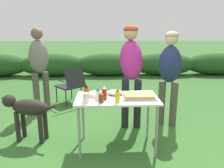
# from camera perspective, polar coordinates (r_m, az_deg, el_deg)

# --- Properties ---
(ground_plane) EXTENTS (60.00, 60.00, 0.00)m
(ground_plane) POSITION_cam_1_polar(r_m,az_deg,el_deg) (3.24, 1.23, -16.07)
(ground_plane) COLOR #336028
(shrub_hedge) EXTENTS (14.40, 0.90, 0.79)m
(shrub_hedge) POSITION_cam_1_polar(r_m,az_deg,el_deg) (7.89, -0.97, 5.11)
(shrub_hedge) COLOR #234C1E
(shrub_hedge) RESTS_ON ground
(folding_table) EXTENTS (1.10, 0.64, 0.74)m
(folding_table) POSITION_cam_1_polar(r_m,az_deg,el_deg) (2.96, 1.30, -4.90)
(folding_table) COLOR silver
(folding_table) RESTS_ON ground
(food_tray) EXTENTS (0.44, 0.29, 0.06)m
(food_tray) POSITION_cam_1_polar(r_m,az_deg,el_deg) (2.92, 7.03, -3.15)
(food_tray) COLOR #9E9EA3
(food_tray) RESTS_ON folding_table
(plate_stack) EXTENTS (0.25, 0.25, 0.05)m
(plate_stack) POSITION_cam_1_polar(r_m,az_deg,el_deg) (2.99, -3.62, -2.71)
(plate_stack) COLOR white
(plate_stack) RESTS_ON folding_table
(mixing_bowl) EXTENTS (0.21, 0.21, 0.07)m
(mixing_bowl) POSITION_cam_1_polar(r_m,az_deg,el_deg) (3.05, 0.77, -2.18)
(mixing_bowl) COLOR #ADBC99
(mixing_bowl) RESTS_ON folding_table
(paper_cup_stack) EXTENTS (0.08, 0.08, 0.13)m
(paper_cup_stack) POSITION_cam_1_polar(r_m,az_deg,el_deg) (2.71, -6.82, -3.67)
(paper_cup_stack) COLOR white
(paper_cup_stack) RESTS_ON folding_table
(ketchup_bottle) EXTENTS (0.06, 0.06, 0.19)m
(ketchup_bottle) POSITION_cam_1_polar(r_m,az_deg,el_deg) (2.82, -2.02, -2.37)
(ketchup_bottle) COLOR red
(ketchup_bottle) RESTS_ON folding_table
(hot_sauce_bottle) EXTENTS (0.07, 0.07, 0.20)m
(hot_sauce_bottle) POSITION_cam_1_polar(r_m,az_deg,el_deg) (2.83, -6.70, -2.23)
(hot_sauce_bottle) COLOR #CC4214
(hot_sauce_bottle) RESTS_ON folding_table
(mustard_bottle) EXTENTS (0.06, 0.06, 0.18)m
(mustard_bottle) POSITION_cam_1_polar(r_m,az_deg,el_deg) (2.71, 1.46, -3.11)
(mustard_bottle) COLOR yellow
(mustard_bottle) RESTS_ON folding_table
(beer_bottle) EXTENTS (0.06, 0.06, 0.14)m
(beer_bottle) POSITION_cam_1_polar(r_m,az_deg,el_deg) (2.71, -2.89, -3.51)
(beer_bottle) COLOR brown
(beer_bottle) RESTS_ON folding_table
(mayo_bottle) EXTENTS (0.07, 0.07, 0.15)m
(mayo_bottle) POSITION_cam_1_polar(r_m,az_deg,el_deg) (2.82, -3.68, -2.70)
(mayo_bottle) COLOR silver
(mayo_bottle) RESTS_ON folding_table
(standing_person_in_olive_jacket) EXTENTS (0.38, 0.51, 1.70)m
(standing_person_in_olive_jacket) POSITION_cam_1_polar(r_m,az_deg,el_deg) (3.64, 5.03, 5.15)
(standing_person_in_olive_jacket) COLOR black
(standing_person_in_olive_jacket) RESTS_ON ground
(standing_person_in_navy_coat) EXTENTS (0.48, 0.46, 1.66)m
(standing_person_in_navy_coat) POSITION_cam_1_polar(r_m,az_deg,el_deg) (4.52, -18.49, 5.31)
(standing_person_in_navy_coat) COLOR #4C473D
(standing_person_in_navy_coat) RESTS_ON ground
(standing_person_with_beanie) EXTENTS (0.46, 0.41, 1.60)m
(standing_person_with_beanie) POSITION_cam_1_polar(r_m,az_deg,el_deg) (3.76, 14.83, 3.76)
(standing_person_with_beanie) COLOR #4C473D
(standing_person_with_beanie) RESTS_ON ground
(dog) EXTENTS (0.87, 0.34, 0.70)m
(dog) POSITION_cam_1_polar(r_m,az_deg,el_deg) (3.46, -21.32, -6.21)
(dog) COLOR #28231E
(dog) RESTS_ON ground
(camp_chair_green_behind_table) EXTENTS (0.73, 0.75, 0.83)m
(camp_chair_green_behind_table) POSITION_cam_1_polar(r_m,az_deg,el_deg) (4.90, -10.66, 0.15)
(camp_chair_green_behind_table) COLOR #232328
(camp_chair_green_behind_table) RESTS_ON ground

